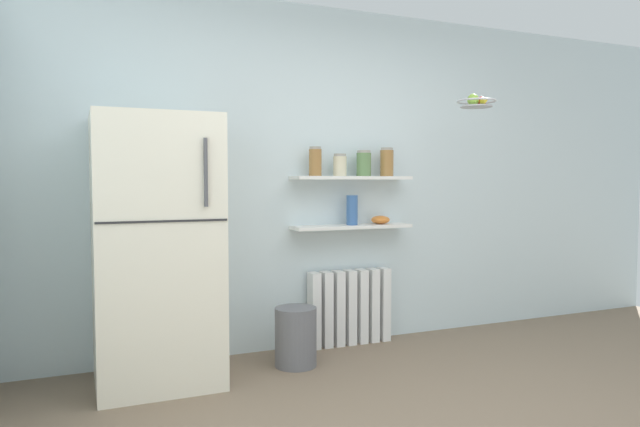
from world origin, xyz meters
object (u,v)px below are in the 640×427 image
object	(u,v)px
refrigerator	(156,250)
radiator	(350,307)
storage_jar_2	(364,164)
vase	(352,210)
hanging_fruit_basket	(477,102)
storage_jar_3	(387,162)
shelf_bowl	(380,220)
storage_jar_1	(340,165)
storage_jar_0	(315,162)
trash_bin	(296,337)

from	to	relation	value
refrigerator	radiator	world-z (taller)	refrigerator
storage_jar_2	radiator	bearing A→B (deg)	163.54
vase	hanging_fruit_basket	world-z (taller)	hanging_fruit_basket
storage_jar_3	vase	size ratio (longest dim) A/B	0.98
refrigerator	vase	size ratio (longest dim) A/B	7.36
refrigerator	shelf_bowl	bearing A→B (deg)	8.01
storage_jar_1	storage_jar_2	xyz separation A→B (m)	(0.20, -0.00, 0.01)
storage_jar_0	storage_jar_3	size ratio (longest dim) A/B	0.97
storage_jar_2	hanging_fruit_basket	bearing A→B (deg)	-32.43
radiator	hanging_fruit_basket	size ratio (longest dim) A/B	2.32
radiator	storage_jar_1	bearing A→B (deg)	-163.54
radiator	storage_jar_0	distance (m)	1.17
trash_bin	storage_jar_2	bearing A→B (deg)	24.05
storage_jar_0	shelf_bowl	distance (m)	0.71
refrigerator	trash_bin	xyz separation A→B (m)	(0.91, -0.06, -0.64)
hanging_fruit_basket	refrigerator	bearing A→B (deg)	174.90
trash_bin	shelf_bowl	bearing A→B (deg)	20.10
refrigerator	vase	distance (m)	1.53
storage_jar_2	vase	world-z (taller)	storage_jar_2
radiator	trash_bin	world-z (taller)	radiator
shelf_bowl	storage_jar_1	bearing A→B (deg)	180.00
shelf_bowl	hanging_fruit_basket	size ratio (longest dim) A/B	0.51
hanging_fruit_basket	storage_jar_1	bearing A→B (deg)	153.72
storage_jar_0	trash_bin	xyz separation A→B (m)	(-0.27, -0.30, -1.22)
vase	storage_jar_2	bearing A→B (deg)	-0.00
trash_bin	hanging_fruit_basket	distance (m)	2.17
shelf_bowl	storage_jar_0	bearing A→B (deg)	180.00
refrigerator	hanging_fruit_basket	bearing A→B (deg)	-5.10
storage_jar_2	storage_jar_3	xyz separation A→B (m)	(0.20, 0.00, 0.01)
storage_jar_0	storage_jar_2	world-z (taller)	storage_jar_0
radiator	storage_jar_1	world-z (taller)	storage_jar_1
storage_jar_0	storage_jar_1	xyz separation A→B (m)	(0.20, 0.00, -0.02)
refrigerator	storage_jar_1	world-z (taller)	refrigerator
trash_bin	radiator	bearing A→B (deg)	29.98
refrigerator	storage_jar_3	world-z (taller)	refrigerator
storage_jar_0	storage_jar_3	bearing A→B (deg)	0.00
hanging_fruit_basket	shelf_bowl	bearing A→B (deg)	141.19
storage_jar_3	shelf_bowl	distance (m)	0.46
storage_jar_1	hanging_fruit_basket	bearing A→B (deg)	-26.28
hanging_fruit_basket	radiator	bearing A→B (deg)	149.34
storage_jar_3	hanging_fruit_basket	xyz separation A→B (m)	(0.51, -0.45, 0.44)
radiator	storage_jar_3	xyz separation A→B (m)	(0.30, -0.03, 1.13)
refrigerator	trash_bin	size ratio (longest dim) A/B	4.14
shelf_bowl	trash_bin	world-z (taller)	shelf_bowl
shelf_bowl	hanging_fruit_basket	distance (m)	1.15
storage_jar_2	storage_jar_3	distance (m)	0.20
storage_jar_0	trash_bin	distance (m)	1.28
storage_jar_0	storage_jar_1	size ratio (longest dim) A/B	1.29
storage_jar_1	storage_jar_3	distance (m)	0.41
refrigerator	storage_jar_2	size ratio (longest dim) A/B	8.45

